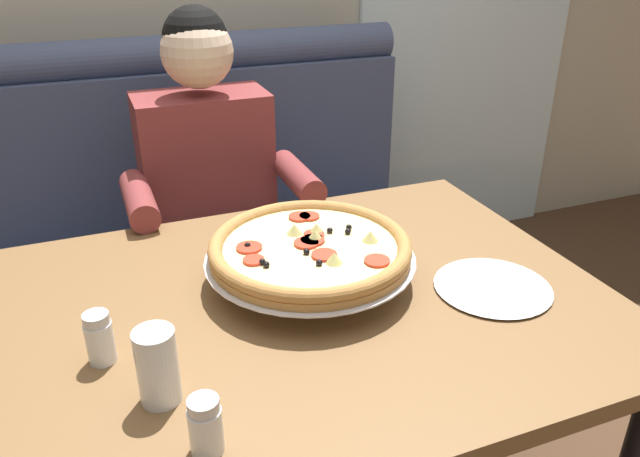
# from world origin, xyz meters

# --- Properties ---
(booth_bench) EXTENTS (1.59, 0.78, 1.13)m
(booth_bench) POSITION_xyz_m (0.00, 0.96, 0.40)
(booth_bench) COLOR #424C6B
(booth_bench) RESTS_ON ground_plane
(dining_table) EXTENTS (1.29, 0.97, 0.76)m
(dining_table) POSITION_xyz_m (0.00, 0.00, 0.67)
(dining_table) COLOR brown
(dining_table) RESTS_ON ground_plane
(diner_main) EXTENTS (0.54, 0.64, 1.27)m
(diner_main) POSITION_xyz_m (-0.04, 0.69, 0.71)
(diner_main) COLOR #2D3342
(diner_main) RESTS_ON ground_plane
(pizza) EXTENTS (0.46, 0.46, 0.11)m
(pizza) POSITION_xyz_m (0.04, 0.07, 0.84)
(pizza) COLOR silver
(pizza) RESTS_ON dining_table
(shaker_pepper_flakes) EXTENTS (0.05, 0.05, 0.10)m
(shaker_pepper_flakes) POSITION_xyz_m (-0.28, -0.34, 0.80)
(shaker_pepper_flakes) COLOR white
(shaker_pepper_flakes) RESTS_ON dining_table
(shaker_oregano) EXTENTS (0.05, 0.05, 0.10)m
(shaker_oregano) POSITION_xyz_m (-0.41, -0.06, 0.80)
(shaker_oregano) COLOR white
(shaker_oregano) RESTS_ON dining_table
(plate_near_left) EXTENTS (0.26, 0.26, 0.02)m
(plate_near_left) POSITION_xyz_m (0.40, -0.11, 0.77)
(plate_near_left) COLOR white
(plate_near_left) RESTS_ON dining_table
(drinking_glass) EXTENTS (0.07, 0.07, 0.14)m
(drinking_glass) POSITION_xyz_m (-0.32, -0.20, 0.82)
(drinking_glass) COLOR silver
(drinking_glass) RESTS_ON dining_table
(patio_chair) EXTENTS (0.43, 0.43, 0.86)m
(patio_chair) POSITION_xyz_m (1.39, 2.17, 0.52)
(patio_chair) COLOR black
(patio_chair) RESTS_ON ground_plane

